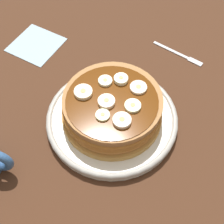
# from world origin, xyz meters

# --- Properties ---
(ground_plane) EXTENTS (1.40, 1.40, 0.03)m
(ground_plane) POSITION_xyz_m (0.00, 0.00, -0.01)
(ground_plane) COLOR #422616
(plate) EXTENTS (0.27, 0.27, 0.02)m
(plate) POSITION_xyz_m (0.00, 0.00, 0.01)
(plate) COLOR silver
(plate) RESTS_ON ground_plane
(pancake_stack) EXTENTS (0.20, 0.20, 0.06)m
(pancake_stack) POSITION_xyz_m (-0.00, 0.00, 0.05)
(pancake_stack) COLOR #AE7D3C
(pancake_stack) RESTS_ON plate
(banana_slice_0) EXTENTS (0.03, 0.03, 0.01)m
(banana_slice_0) POSITION_xyz_m (-0.01, -0.01, 0.08)
(banana_slice_0) COLOR #FCE4C4
(banana_slice_0) RESTS_ON pancake_stack
(banana_slice_1) EXTENTS (0.03, 0.03, 0.01)m
(banana_slice_1) POSITION_xyz_m (0.04, 0.04, 0.08)
(banana_slice_1) COLOR #FBE4C0
(banana_slice_1) RESTS_ON pancake_stack
(banana_slice_2) EXTENTS (0.04, 0.04, 0.01)m
(banana_slice_2) POSITION_xyz_m (-0.06, 0.01, 0.08)
(banana_slice_2) COLOR #FDE8B9
(banana_slice_2) RESTS_ON pancake_stack
(banana_slice_3) EXTENTS (0.03, 0.03, 0.01)m
(banana_slice_3) POSITION_xyz_m (0.04, -0.01, 0.08)
(banana_slice_3) COLOR #EFF3BE
(banana_slice_3) RESTS_ON pancake_stack
(banana_slice_4) EXTENTS (0.03, 0.03, 0.01)m
(banana_slice_4) POSITION_xyz_m (-0.01, -0.04, 0.07)
(banana_slice_4) COLOR #EEF2B6
(banana_slice_4) RESTS_ON pancake_stack
(banana_slice_5) EXTENTS (0.03, 0.03, 0.01)m
(banana_slice_5) POSITION_xyz_m (0.01, 0.05, 0.08)
(banana_slice_5) COLOR #F2F0C4
(banana_slice_5) RESTS_ON pancake_stack
(banana_slice_6) EXTENTS (0.03, 0.03, 0.01)m
(banana_slice_6) POSITION_xyz_m (0.03, -0.04, 0.08)
(banana_slice_6) COLOR #F8E1C2
(banana_slice_6) RESTS_ON pancake_stack
(banana_slice_7) EXTENTS (0.03, 0.03, 0.01)m
(banana_slice_7) POSITION_xyz_m (-0.02, 0.04, 0.08)
(banana_slice_7) COLOR #EFEDC3
(banana_slice_7) RESTS_ON pancake_stack
(napkin) EXTENTS (0.14, 0.14, 0.00)m
(napkin) POSITION_xyz_m (-0.23, 0.18, 0.00)
(napkin) COLOR #99B2BF
(napkin) RESTS_ON ground_plane
(fork) EXTENTS (0.12, 0.06, 0.01)m
(fork) POSITION_xyz_m (0.12, 0.22, 0.00)
(fork) COLOR silver
(fork) RESTS_ON ground_plane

